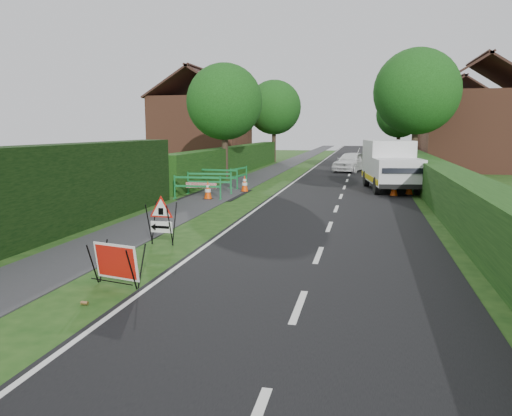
{
  "coord_description": "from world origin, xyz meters",
  "views": [
    {
      "loc": [
        3.5,
        -10.36,
        2.92
      ],
      "look_at": [
        0.75,
        2.17,
        0.89
      ],
      "focal_mm": 35.0,
      "sensor_mm": 36.0,
      "label": 1
    }
  ],
  "objects_px": {
    "red_rect_sign": "(116,262)",
    "works_van": "(390,164)",
    "triangle_sign": "(160,217)",
    "hatchback_car": "(351,162)"
  },
  "relations": [
    {
      "from": "works_van",
      "to": "hatchback_car",
      "type": "xyz_separation_m",
      "value": [
        -2.15,
        10.59,
        -0.57
      ]
    },
    {
      "from": "triangle_sign",
      "to": "works_van",
      "type": "xyz_separation_m",
      "value": [
        6.18,
        13.28,
        0.52
      ]
    },
    {
      "from": "red_rect_sign",
      "to": "works_van",
      "type": "bearing_deg",
      "value": 84.32
    },
    {
      "from": "red_rect_sign",
      "to": "triangle_sign",
      "type": "bearing_deg",
      "value": 112.27
    },
    {
      "from": "red_rect_sign",
      "to": "hatchback_car",
      "type": "relative_size",
      "value": 0.26
    },
    {
      "from": "works_van",
      "to": "triangle_sign",
      "type": "bearing_deg",
      "value": -123.26
    },
    {
      "from": "works_van",
      "to": "red_rect_sign",
      "type": "bearing_deg",
      "value": -117.09
    },
    {
      "from": "red_rect_sign",
      "to": "works_van",
      "type": "height_order",
      "value": "works_van"
    },
    {
      "from": "red_rect_sign",
      "to": "works_van",
      "type": "xyz_separation_m",
      "value": [
        5.65,
        16.6,
        0.79
      ]
    },
    {
      "from": "triangle_sign",
      "to": "hatchback_car",
      "type": "relative_size",
      "value": 0.26
    }
  ]
}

